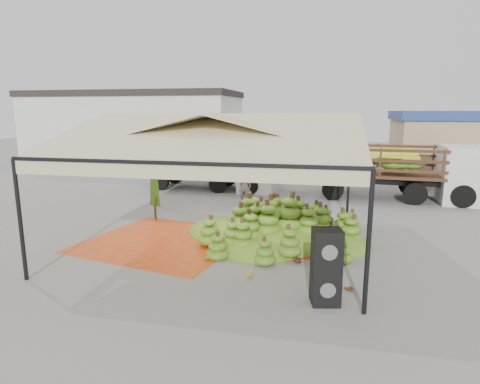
% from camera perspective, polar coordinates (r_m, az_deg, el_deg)
% --- Properties ---
extents(ground, '(90.00, 90.00, 0.00)m').
position_cam_1_polar(ground, '(12.99, -2.28, -6.88)').
color(ground, slate).
rests_on(ground, ground).
extents(canopy_tent, '(8.10, 8.10, 4.00)m').
position_cam_1_polar(canopy_tent, '(12.36, -2.41, 7.81)').
color(canopy_tent, black).
rests_on(canopy_tent, ground).
extents(building_white, '(14.30, 6.30, 5.40)m').
position_cam_1_polar(building_white, '(29.10, -14.72, 8.35)').
color(building_white, silver).
rests_on(building_white, ground).
extents(building_tan, '(6.30, 5.30, 4.10)m').
position_cam_1_polar(building_tan, '(25.94, 27.75, 5.68)').
color(building_tan, tan).
rests_on(building_tan, ground).
extents(tarp_left, '(5.47, 5.29, 0.01)m').
position_cam_1_polar(tarp_left, '(13.12, -10.69, -6.86)').
color(tarp_left, '#D05613').
rests_on(tarp_left, ground).
extents(tarp_right, '(4.17, 4.33, 0.01)m').
position_cam_1_polar(tarp_right, '(13.50, 6.85, -6.21)').
color(tarp_right, red).
rests_on(tarp_right, ground).
extents(banana_heap, '(7.22, 6.36, 1.34)m').
position_cam_1_polar(banana_heap, '(12.88, 5.52, -3.97)').
color(banana_heap, '#407318').
rests_on(banana_heap, ground).
extents(hand_yellow_a, '(0.39, 0.32, 0.17)m').
position_cam_1_polar(hand_yellow_a, '(11.31, 6.70, -9.32)').
color(hand_yellow_a, gold).
rests_on(hand_yellow_a, ground).
extents(hand_yellow_b, '(0.40, 0.33, 0.18)m').
position_cam_1_polar(hand_yellow_b, '(10.24, 0.92, -11.49)').
color(hand_yellow_b, '#B98B25').
rests_on(hand_yellow_b, ground).
extents(hand_red_a, '(0.51, 0.49, 0.18)m').
position_cam_1_polar(hand_red_a, '(9.86, 14.94, -12.82)').
color(hand_red_a, '#512412').
rests_on(hand_red_a, ground).
extents(hand_red_b, '(0.53, 0.45, 0.22)m').
position_cam_1_polar(hand_red_b, '(11.19, 7.73, -9.44)').
color(hand_red_b, '#582414').
rests_on(hand_red_b, ground).
extents(hand_green, '(0.43, 0.36, 0.19)m').
position_cam_1_polar(hand_green, '(11.42, -4.87, -9.02)').
color(hand_green, '#367618').
rests_on(hand_green, ground).
extents(hanging_bunches, '(1.74, 0.24, 0.20)m').
position_cam_1_polar(hanging_bunches, '(12.71, -1.37, 4.84)').
color(hanging_bunches, '#437618').
rests_on(hanging_bunches, ground).
extents(speaker_stack, '(0.70, 0.64, 1.66)m').
position_cam_1_polar(speaker_stack, '(8.85, 12.14, -10.36)').
color(speaker_stack, black).
rests_on(speaker_stack, ground).
extents(banana_leaves, '(0.96, 1.36, 3.70)m').
position_cam_1_polar(banana_leaves, '(15.55, -12.18, -4.05)').
color(banana_leaves, '#34681B').
rests_on(banana_leaves, ground).
extents(vendor, '(0.59, 0.40, 1.59)m').
position_cam_1_polar(vendor, '(17.93, 0.66, 0.87)').
color(vendor, slate).
rests_on(vendor, ground).
extents(truck_left, '(6.66, 2.48, 2.27)m').
position_cam_1_polar(truck_left, '(21.24, -3.13, 4.14)').
color(truck_left, '#472917').
rests_on(truck_left, ground).
extents(truck_right, '(7.60, 3.06, 2.55)m').
position_cam_1_polar(truck_right, '(20.23, 22.64, 3.43)').
color(truck_right, '#4F311A').
rests_on(truck_right, ground).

